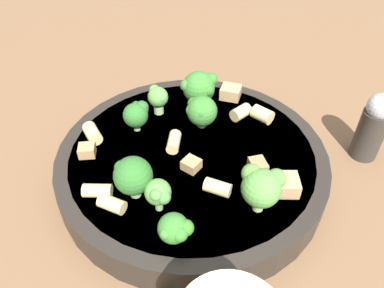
% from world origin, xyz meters
% --- Properties ---
extents(ground_plane, '(2.00, 2.00, 0.00)m').
position_xyz_m(ground_plane, '(0.00, 0.00, 0.00)').
color(ground_plane, brown).
extents(pasta_bowl, '(0.29, 0.29, 0.04)m').
position_xyz_m(pasta_bowl, '(0.00, 0.00, 0.02)').
color(pasta_bowl, '#28231E').
rests_on(pasta_bowl, ground_plane).
extents(broccoli_floret_0, '(0.03, 0.03, 0.03)m').
position_xyz_m(broccoli_floret_0, '(-0.07, -0.09, 0.05)').
color(broccoli_floret_0, '#84AD60').
rests_on(broccoli_floret_0, pasta_bowl).
extents(broccoli_floret_1, '(0.02, 0.03, 0.03)m').
position_xyz_m(broccoli_floret_1, '(-0.07, -0.05, 0.06)').
color(broccoli_floret_1, '#84AD60').
rests_on(broccoli_floret_1, pasta_bowl).
extents(broccoli_floret_2, '(0.04, 0.04, 0.05)m').
position_xyz_m(broccoli_floret_2, '(0.01, -0.10, 0.06)').
color(broccoli_floret_2, '#9EC175').
rests_on(broccoli_floret_2, pasta_bowl).
extents(broccoli_floret_3, '(0.03, 0.04, 0.04)m').
position_xyz_m(broccoli_floret_3, '(0.03, 0.03, 0.06)').
color(broccoli_floret_3, '#9EC175').
rests_on(broccoli_floret_3, pasta_bowl).
extents(broccoli_floret_4, '(0.05, 0.04, 0.04)m').
position_xyz_m(broccoli_floret_4, '(0.05, 0.07, 0.06)').
color(broccoli_floret_4, '#93B766').
rests_on(broccoli_floret_4, pasta_bowl).
extents(broccoli_floret_5, '(0.03, 0.03, 0.03)m').
position_xyz_m(broccoli_floret_5, '(-0.03, 0.06, 0.06)').
color(broccoli_floret_5, '#93B766').
rests_on(broccoli_floret_5, pasta_bowl).
extents(broccoli_floret_6, '(0.04, 0.04, 0.04)m').
position_xyz_m(broccoli_floret_6, '(-0.08, -0.03, 0.06)').
color(broccoli_floret_6, '#84AD60').
rests_on(broccoli_floret_6, pasta_bowl).
extents(broccoli_floret_7, '(0.02, 0.03, 0.03)m').
position_xyz_m(broccoli_floret_7, '(-0.00, 0.08, 0.06)').
color(broccoli_floret_7, '#9EC175').
rests_on(broccoli_floret_7, pasta_bowl).
extents(rigatoni_0, '(0.03, 0.03, 0.01)m').
position_xyz_m(rigatoni_0, '(-0.01, 0.02, 0.04)').
color(rigatoni_0, '#E0C67F').
rests_on(rigatoni_0, pasta_bowl).
extents(rigatoni_1, '(0.03, 0.03, 0.01)m').
position_xyz_m(rigatoni_1, '(-0.11, -0.01, 0.04)').
color(rigatoni_1, '#E0C67F').
rests_on(rigatoni_1, pasta_bowl).
extents(rigatoni_2, '(0.03, 0.03, 0.01)m').
position_xyz_m(rigatoni_2, '(-0.10, -0.03, 0.04)').
color(rigatoni_2, '#E0C67F').
rests_on(rigatoni_2, pasta_bowl).
extents(rigatoni_3, '(0.02, 0.03, 0.02)m').
position_xyz_m(rigatoni_3, '(0.10, 0.01, 0.04)').
color(rigatoni_3, '#E0C67F').
rests_on(rigatoni_3, pasta_bowl).
extents(rigatoni_4, '(0.03, 0.02, 0.02)m').
position_xyz_m(rigatoni_4, '(0.08, 0.02, 0.04)').
color(rigatoni_4, '#E0C67F').
rests_on(rigatoni_4, pasta_bowl).
extents(rigatoni_5, '(0.03, 0.03, 0.01)m').
position_xyz_m(rigatoni_5, '(-0.01, -0.06, 0.04)').
color(rigatoni_5, '#E0C67F').
rests_on(rigatoni_5, pasta_bowl).
extents(rigatoni_6, '(0.02, 0.03, 0.02)m').
position_xyz_m(rigatoni_6, '(-0.09, 0.07, 0.04)').
color(rigatoni_6, '#E0C67F').
rests_on(rigatoni_6, pasta_bowl).
extents(chicken_chunk_0, '(0.03, 0.03, 0.02)m').
position_xyz_m(chicken_chunk_0, '(0.09, 0.06, 0.04)').
color(chicken_chunk_0, tan).
rests_on(chicken_chunk_0, pasta_bowl).
extents(chicken_chunk_1, '(0.02, 0.02, 0.01)m').
position_xyz_m(chicken_chunk_1, '(-0.01, -0.02, 0.04)').
color(chicken_chunk_1, tan).
rests_on(chicken_chunk_1, pasta_bowl).
extents(chicken_chunk_2, '(0.02, 0.02, 0.01)m').
position_xyz_m(chicken_chunk_2, '(0.04, -0.06, 0.04)').
color(chicken_chunk_2, '#A87A4C').
rests_on(chicken_chunk_2, pasta_bowl).
extents(chicken_chunk_3, '(0.02, 0.02, 0.01)m').
position_xyz_m(chicken_chunk_3, '(-0.10, 0.05, 0.04)').
color(chicken_chunk_3, tan).
rests_on(chicken_chunk_3, pasta_bowl).
extents(chicken_chunk_4, '(0.03, 0.03, 0.02)m').
position_xyz_m(chicken_chunk_4, '(0.05, -0.09, 0.04)').
color(chicken_chunk_4, tan).
rests_on(chicken_chunk_4, pasta_bowl).
extents(pepper_shaker, '(0.03, 0.03, 0.09)m').
position_xyz_m(pepper_shaker, '(0.19, -0.07, 0.04)').
color(pepper_shaker, '#332D28').
rests_on(pepper_shaker, ground_plane).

